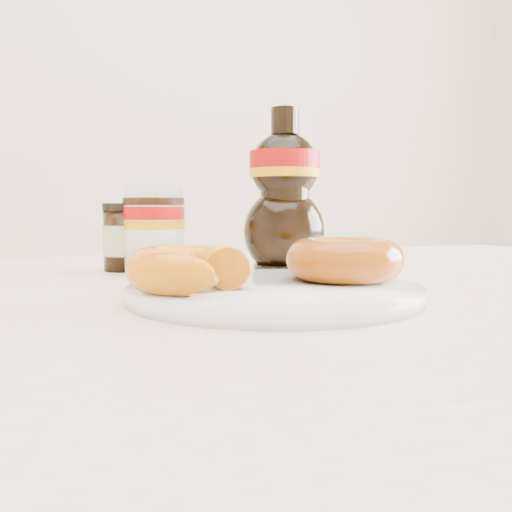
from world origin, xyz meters
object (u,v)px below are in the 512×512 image
object	(u,v)px
plate	(274,292)
donut_bitten	(189,269)
syrup_bottle	(285,190)
nutella_jar	(154,225)
dark_jar	(124,238)
donut_whole	(344,259)
dining_table	(240,367)

from	to	relation	value
plate	donut_bitten	xyz separation A→B (m)	(-0.08, -0.00, 0.02)
plate	syrup_bottle	bearing A→B (deg)	65.87
nutella_jar	dark_jar	size ratio (longest dim) A/B	1.25
plate	dark_jar	bearing A→B (deg)	109.84
plate	donut_whole	size ratio (longest dim) A/B	2.34
donut_bitten	nutella_jar	distance (m)	0.26
plate	nutella_jar	bearing A→B (deg)	104.37
dining_table	plate	size ratio (longest dim) A/B	5.36
donut_bitten	nutella_jar	world-z (taller)	nutella_jar
dark_jar	donut_bitten	bearing A→B (deg)	-85.54
nutella_jar	dark_jar	bearing A→B (deg)	147.06
dining_table	syrup_bottle	xyz separation A→B (m)	(0.10, 0.13, 0.19)
dining_table	syrup_bottle	world-z (taller)	syrup_bottle
nutella_jar	syrup_bottle	bearing A→B (deg)	-15.15
nutella_jar	dining_table	bearing A→B (deg)	-71.19
donut_whole	syrup_bottle	xyz separation A→B (m)	(0.02, 0.20, 0.07)
donut_whole	nutella_jar	world-z (taller)	nutella_jar
donut_bitten	donut_whole	bearing A→B (deg)	27.51
donut_bitten	donut_whole	world-z (taller)	donut_whole
dining_table	donut_whole	world-z (taller)	donut_whole
donut_bitten	syrup_bottle	bearing A→B (deg)	72.56
donut_whole	nutella_jar	size ratio (longest dim) A/B	1.02
donut_whole	dark_jar	xyz separation A→B (m)	(-0.18, 0.27, 0.01)
dining_table	donut_whole	bearing A→B (deg)	-39.73
dining_table	donut_whole	distance (m)	0.16
nutella_jar	dark_jar	distance (m)	0.04
donut_bitten	donut_whole	size ratio (longest dim) A/B	0.93
donut_whole	dark_jar	bearing A→B (deg)	123.66
donut_whole	syrup_bottle	world-z (taller)	syrup_bottle
dining_table	dark_jar	distance (m)	0.25
syrup_bottle	dark_jar	distance (m)	0.22
dark_jar	syrup_bottle	bearing A→B (deg)	-18.68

